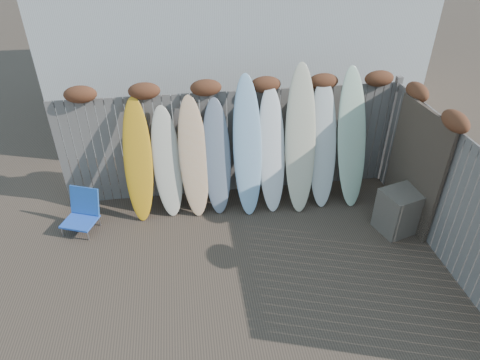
{
  "coord_description": "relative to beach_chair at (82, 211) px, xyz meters",
  "views": [
    {
      "loc": [
        -0.8,
        -4.35,
        4.71
      ],
      "look_at": [
        0.0,
        1.2,
        1.0
      ],
      "focal_mm": 32.0,
      "sensor_mm": 36.0,
      "label": 1
    }
  ],
  "objects": [
    {
      "name": "ground",
      "position": [
        2.61,
        -1.66,
        -0.32
      ],
      "size": [
        80.0,
        80.0,
        0.0
      ],
      "primitive_type": "plane",
      "color": "#493A2D"
    },
    {
      "name": "back_fence",
      "position": [
        2.67,
        0.73,
        0.87
      ],
      "size": [
        6.05,
        0.28,
        2.24
      ],
      "color": "slate",
      "rests_on": "ground"
    },
    {
      "name": "right_fence",
      "position": [
        5.6,
        -1.41,
        0.82
      ],
      "size": [
        0.28,
        4.4,
        2.24
      ],
      "color": "slate",
      "rests_on": "ground"
    },
    {
      "name": "beach_chair",
      "position": [
        0.0,
        0.0,
        0.0
      ],
      "size": [
        0.68,
        0.7,
        0.69
      ],
      "color": "blue",
      "rests_on": "ground"
    },
    {
      "name": "wooden_crate",
      "position": [
        5.24,
        -0.82,
        0.06
      ],
      "size": [
        0.77,
        0.69,
        0.75
      ],
      "primitive_type": "cube",
      "rotation": [
        0.0,
        0.0,
        0.28
      ],
      "color": "brown",
      "rests_on": "ground"
    },
    {
      "name": "lattice_panel",
      "position": [
        5.49,
        -0.55,
        0.71
      ],
      "size": [
        0.16,
        1.37,
        2.06
      ],
      "primitive_type": "cube",
      "rotation": [
        0.0,
        0.0,
        0.08
      ],
      "color": "brown",
      "rests_on": "ground"
    },
    {
      "name": "surfboard_0",
      "position": [
        1.0,
        0.32,
        0.71
      ],
      "size": [
        0.53,
        0.76,
        2.06
      ],
      "primitive_type": "ellipsoid",
      "rotation": [
        -0.31,
        0.0,
        -0.08
      ],
      "color": "#FBA81A",
      "rests_on": "ground"
    },
    {
      "name": "surfboard_1",
      "position": [
        1.47,
        0.35,
        0.62
      ],
      "size": [
        0.55,
        0.71,
        1.88
      ],
      "primitive_type": "ellipsoid",
      "rotation": [
        -0.31,
        0.0,
        0.1
      ],
      "color": "beige",
      "rests_on": "ground"
    },
    {
      "name": "surfboard_2",
      "position": [
        1.92,
        0.31,
        0.7
      ],
      "size": [
        0.53,
        0.75,
        2.04
      ],
      "primitive_type": "ellipsoid",
      "rotation": [
        -0.31,
        0.0,
        0.06
      ],
      "color": "tan",
      "rests_on": "ground"
    },
    {
      "name": "surfboard_3",
      "position": [
        2.32,
        0.32,
        0.67
      ],
      "size": [
        0.49,
        0.71,
        1.97
      ],
      "primitive_type": "ellipsoid",
      "rotation": [
        -0.31,
        0.0,
        -0.02
      ],
      "color": "gray",
      "rests_on": "ground"
    },
    {
      "name": "surfboard_4",
      "position": [
        2.84,
        0.27,
        0.86
      ],
      "size": [
        0.51,
        0.83,
        2.35
      ],
      "primitive_type": "ellipsoid",
      "rotation": [
        -0.31,
        0.0,
        -0.02
      ],
      "color": "#9DC7E7",
      "rests_on": "ground"
    },
    {
      "name": "surfboard_5",
      "position": [
        3.26,
        0.27,
        0.76
      ],
      "size": [
        0.47,
        0.76,
        2.15
      ],
      "primitive_type": "ellipsoid",
      "rotation": [
        -0.31,
        0.0,
        0.01
      ],
      "color": "white",
      "rests_on": "ground"
    },
    {
      "name": "surfboard_6",
      "position": [
        3.76,
        0.24,
        0.93
      ],
      "size": [
        0.59,
        0.91,
        2.49
      ],
      "primitive_type": "ellipsoid",
      "rotation": [
        -0.31,
        0.0,
        -0.08
      ],
      "color": "beige",
      "rests_on": "ground"
    },
    {
      "name": "surfboard_7",
      "position": [
        4.18,
        0.29,
        0.79
      ],
      "size": [
        0.52,
        0.8,
        2.22
      ],
      "primitive_type": "ellipsoid",
      "rotation": [
        -0.31,
        0.0,
        -0.03
      ],
      "color": "silver",
      "rests_on": "ground"
    },
    {
      "name": "surfboard_8",
      "position": [
        4.69,
        0.26,
        0.88
      ],
      "size": [
        0.57,
        0.86,
        2.39
      ],
      "primitive_type": "ellipsoid",
      "rotation": [
        -0.31,
        0.0,
        0.06
      ],
      "color": "beige",
      "rests_on": "ground"
    }
  ]
}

